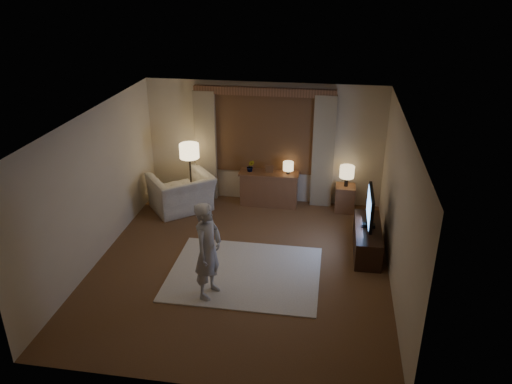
% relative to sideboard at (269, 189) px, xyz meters
% --- Properties ---
extents(room, '(5.04, 5.54, 2.64)m').
position_rel_sideboard_xyz_m(room, '(-0.15, -2.00, 0.98)').
color(room, brown).
rests_on(room, ground).
extents(rug, '(2.50, 2.00, 0.02)m').
position_rel_sideboard_xyz_m(rug, '(-0.04, -2.73, -0.34)').
color(rug, beige).
rests_on(rug, floor).
extents(sideboard, '(1.20, 0.40, 0.70)m').
position_rel_sideboard_xyz_m(sideboard, '(0.00, 0.00, 0.00)').
color(sideboard, brown).
rests_on(sideboard, floor).
extents(picture_frame, '(0.16, 0.02, 0.20)m').
position_rel_sideboard_xyz_m(picture_frame, '(0.00, 0.00, 0.45)').
color(picture_frame, brown).
rests_on(picture_frame, sideboard).
extents(plant, '(0.17, 0.13, 0.30)m').
position_rel_sideboard_xyz_m(plant, '(-0.40, 0.00, 0.50)').
color(plant, '#999999').
rests_on(plant, sideboard).
extents(table_lamp_sideboard, '(0.22, 0.22, 0.30)m').
position_rel_sideboard_xyz_m(table_lamp_sideboard, '(0.40, 0.00, 0.55)').
color(table_lamp_sideboard, black).
rests_on(table_lamp_sideboard, sideboard).
extents(floor_lamp, '(0.41, 0.41, 1.39)m').
position_rel_sideboard_xyz_m(floor_lamp, '(-1.63, -0.32, 0.82)').
color(floor_lamp, black).
rests_on(floor_lamp, floor).
extents(armchair, '(1.59, 1.57, 0.78)m').
position_rel_sideboard_xyz_m(armchair, '(-1.78, -0.54, 0.04)').
color(armchair, beige).
rests_on(armchair, floor).
extents(side_table, '(0.40, 0.40, 0.56)m').
position_rel_sideboard_xyz_m(side_table, '(1.61, -0.05, -0.07)').
color(side_table, brown).
rests_on(side_table, floor).
extents(table_lamp_side, '(0.30, 0.30, 0.44)m').
position_rel_sideboard_xyz_m(table_lamp_side, '(1.61, -0.05, 0.52)').
color(table_lamp_side, black).
rests_on(table_lamp_side, side_table).
extents(tv_stand, '(0.45, 1.40, 0.50)m').
position_rel_sideboard_xyz_m(tv_stand, '(2.00, -1.68, -0.10)').
color(tv_stand, black).
rests_on(tv_stand, floor).
extents(tv, '(0.23, 0.95, 0.68)m').
position_rel_sideboard_xyz_m(tv, '(2.00, -1.68, 0.53)').
color(tv, black).
rests_on(tv, tv_stand).
extents(person, '(0.52, 0.65, 1.57)m').
position_rel_sideboard_xyz_m(person, '(-0.47, -3.40, 0.45)').
color(person, '#B7B0A9').
rests_on(person, rug).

